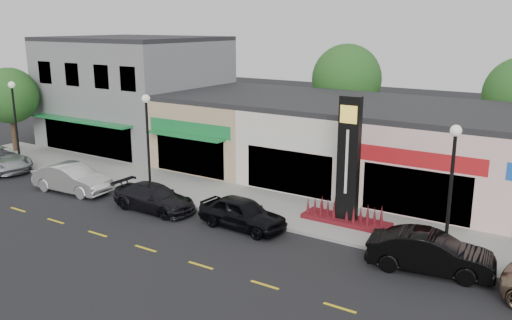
# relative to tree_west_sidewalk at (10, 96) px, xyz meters

# --- Properties ---
(ground) EXTENTS (120.00, 120.00, 0.00)m
(ground) POSITION_rel_tree_west_sidewalk_xyz_m (23.50, -4.50, -4.21)
(ground) COLOR black
(ground) RESTS_ON ground
(sidewalk) EXTENTS (52.00, 4.30, 0.15)m
(sidewalk) POSITION_rel_tree_west_sidewalk_xyz_m (23.50, -0.15, -4.13)
(sidewalk) COLOR gray
(sidewalk) RESTS_ON ground
(curb) EXTENTS (52.00, 0.20, 0.15)m
(curb) POSITION_rel_tree_west_sidewalk_xyz_m (23.50, -2.40, -4.13)
(curb) COLOR gray
(curb) RESTS_ON ground
(building_grey_2story) EXTENTS (12.00, 10.95, 8.30)m
(building_grey_2story) POSITION_rel_tree_west_sidewalk_xyz_m (5.50, 6.98, -0.07)
(building_grey_2story) COLOR slate
(building_grey_2story) RESTS_ON ground
(shop_beige) EXTENTS (7.00, 10.85, 4.80)m
(shop_beige) POSITION_rel_tree_west_sidewalk_xyz_m (15.00, 6.96, -1.81)
(shop_beige) COLOR tan
(shop_beige) RESTS_ON ground
(shop_cream) EXTENTS (7.00, 10.01, 4.80)m
(shop_cream) POSITION_rel_tree_west_sidewalk_xyz_m (22.00, 6.97, -1.81)
(shop_cream) COLOR beige
(shop_cream) RESTS_ON ground
(shop_pink_w) EXTENTS (7.00, 10.01, 4.80)m
(shop_pink_w) POSITION_rel_tree_west_sidewalk_xyz_m (29.00, 6.97, -1.81)
(shop_pink_w) COLOR beige
(shop_pink_w) RESTS_ON ground
(tree_west_sidewalk) EXTENTS (4.00, 4.00, 6.22)m
(tree_west_sidewalk) POSITION_rel_tree_west_sidewalk_xyz_m (0.00, 0.00, 0.00)
(tree_west_sidewalk) COLOR #382619
(tree_west_sidewalk) RESTS_ON ground
(tree_rear_west) EXTENTS (5.20, 5.20, 7.83)m
(tree_rear_west) POSITION_rel_tree_west_sidewalk_xyz_m (19.50, 15.00, 1.01)
(tree_rear_west) COLOR #382619
(tree_rear_west) RESTS_ON ground
(lamp_west_far) EXTENTS (0.44, 0.44, 5.47)m
(lamp_west_far) POSITION_rel_tree_west_sidewalk_xyz_m (3.50, -2.00, -0.73)
(lamp_west_far) COLOR black
(lamp_west_far) RESTS_ON sidewalk
(lamp_west_near) EXTENTS (0.44, 0.44, 5.47)m
(lamp_west_near) POSITION_rel_tree_west_sidewalk_xyz_m (15.50, -2.00, -0.73)
(lamp_west_near) COLOR black
(lamp_west_near) RESTS_ON sidewalk
(lamp_east_near) EXTENTS (0.44, 0.44, 5.47)m
(lamp_east_near) POSITION_rel_tree_west_sidewalk_xyz_m (31.50, -2.00, -0.73)
(lamp_east_near) COLOR black
(lamp_east_near) RESTS_ON sidewalk
(pylon_sign) EXTENTS (4.20, 1.30, 6.00)m
(pylon_sign) POSITION_rel_tree_west_sidewalk_xyz_m (26.50, -0.30, -1.93)
(pylon_sign) COLOR #570F1E
(pylon_sign) RESTS_ON sidewalk
(car_white_van) EXTENTS (2.07, 4.96, 1.59)m
(car_white_van) POSITION_rel_tree_west_sidewalk_xyz_m (11.40, -3.96, -3.41)
(car_white_van) COLOR silver
(car_white_van) RESTS_ON ground
(car_dark_sedan) EXTENTS (1.92, 4.65, 1.34)m
(car_dark_sedan) POSITION_rel_tree_west_sidewalk_xyz_m (17.41, -3.70, -3.54)
(car_dark_sedan) COLOR black
(car_dark_sedan) RESTS_ON ground
(car_black_sedan) EXTENTS (1.99, 4.44, 1.48)m
(car_black_sedan) POSITION_rel_tree_west_sidewalk_xyz_m (22.59, -3.28, -3.47)
(car_black_sedan) COLOR black
(car_black_sedan) RESTS_ON ground
(car_black_conv) EXTENTS (2.41, 4.94, 1.56)m
(car_black_conv) POSITION_rel_tree_west_sidewalk_xyz_m (31.21, -3.06, -3.43)
(car_black_conv) COLOR black
(car_black_conv) RESTS_ON ground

